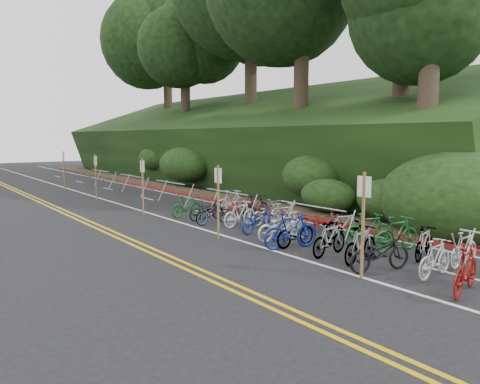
# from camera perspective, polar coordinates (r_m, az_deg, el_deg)

# --- Properties ---
(ground) EXTENTS (120.00, 120.00, 0.00)m
(ground) POSITION_cam_1_polar(r_m,az_deg,el_deg) (11.86, 8.54, -10.20)
(ground) COLOR black
(ground) RESTS_ON ground
(road_markings) EXTENTS (7.47, 80.00, 0.01)m
(road_markings) POSITION_cam_1_polar(r_m,az_deg,el_deg) (20.37, -10.55, -3.07)
(road_markings) COLOR gold
(road_markings) RESTS_ON ground
(red_curb) EXTENTS (0.25, 28.00, 0.10)m
(red_curb) POSITION_cam_1_polar(r_m,az_deg,el_deg) (24.51, -1.78, -1.20)
(red_curb) COLOR maroon
(red_curb) RESTS_ON ground
(embankment) EXTENTS (14.30, 48.14, 9.11)m
(embankment) POSITION_cam_1_polar(r_m,az_deg,el_deg) (34.26, 1.57, 5.30)
(embankment) COLOR black
(embankment) RESTS_ON ground
(tree_cluster) EXTENTS (32.93, 54.44, 19.25)m
(tree_cluster) POSITION_cam_1_polar(r_m,az_deg,el_deg) (35.96, -5.83, 20.49)
(tree_cluster) COLOR #2D2319
(tree_cluster) RESTS_ON ground
(bike_racks_rest) EXTENTS (1.14, 23.00, 1.17)m
(bike_racks_rest) POSITION_cam_1_polar(r_m,az_deg,el_deg) (23.88, -8.50, 0.46)
(bike_racks_rest) COLOR #9B9B9C
(bike_racks_rest) RESTS_ON ground
(signpost_near) EXTENTS (0.08, 0.40, 2.61)m
(signpost_near) POSITION_cam_1_polar(r_m,az_deg,el_deg) (11.66, 14.78, -3.12)
(signpost_near) COLOR brown
(signpost_near) RESTS_ON ground
(signposts_rest) EXTENTS (0.08, 18.40, 2.50)m
(signposts_rest) POSITION_cam_1_polar(r_m,az_deg,el_deg) (23.74, -14.79, 1.67)
(signposts_rest) COLOR brown
(signposts_rest) RESTS_ON ground
(bike_front) EXTENTS (0.88, 1.96, 1.14)m
(bike_front) POSITION_cam_1_polar(r_m,az_deg,el_deg) (14.53, 6.21, -4.69)
(bike_front) COLOR navy
(bike_front) RESTS_ON ground
(bike_valet) EXTENTS (3.43, 14.23, 1.10)m
(bike_valet) POSITION_cam_1_polar(r_m,az_deg,el_deg) (15.88, 8.53, -4.06)
(bike_valet) COLOR maroon
(bike_valet) RESTS_ON ground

